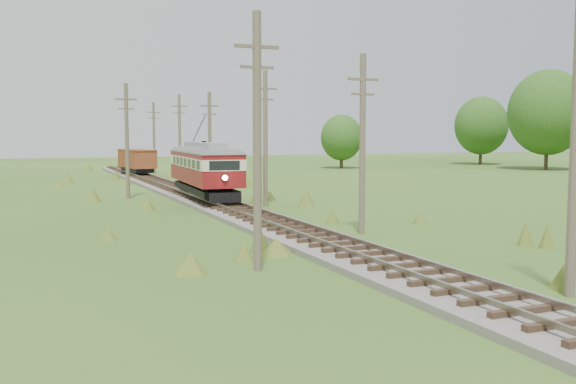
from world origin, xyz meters
name	(u,v)px	position (x,y,z in m)	size (l,w,h in m)	color
railbed_main	(207,201)	(0.00, 34.00, 0.19)	(3.60, 96.00, 0.57)	#605B54
streetcar	(204,166)	(0.00, 34.71, 2.60)	(3.47, 12.26, 5.56)	black
gondola	(137,160)	(0.00, 63.42, 1.95)	(3.23, 7.92, 2.56)	black
gravel_pile	(211,181)	(4.02, 47.55, 0.56)	(3.27, 3.46, 1.19)	gray
utility_pole_r_1	(575,148)	(3.10, 5.00, 4.40)	(0.30, 0.30, 8.80)	brown
utility_pole_r_2	(362,142)	(3.30, 18.00, 4.42)	(1.60, 0.30, 8.60)	brown
utility_pole_r_3	(265,137)	(3.20, 31.00, 4.63)	(1.60, 0.30, 9.00)	brown
utility_pole_r_4	(210,140)	(3.00, 44.00, 4.32)	(1.60, 0.30, 8.40)	brown
utility_pole_r_5	(180,137)	(3.40, 57.00, 4.58)	(1.60, 0.30, 8.90)	brown
utility_pole_r_6	(154,137)	(3.20, 70.00, 4.47)	(1.60, 0.30, 8.70)	brown
utility_pole_l_a	(257,139)	(-4.20, 12.00, 4.63)	(1.60, 0.30, 9.00)	brown
utility_pole_l_b	(127,139)	(-4.50, 40.00, 4.42)	(1.60, 0.30, 8.60)	brown
tree_right_4	(548,112)	(54.00, 58.00, 7.75)	(10.50, 10.50, 13.53)	#38281C
tree_right_5	(481,126)	(56.00, 74.00, 6.19)	(8.40, 8.40, 10.82)	#38281C
tree_mid_b	(342,138)	(30.00, 72.00, 4.33)	(5.88, 5.88, 7.57)	#38281C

